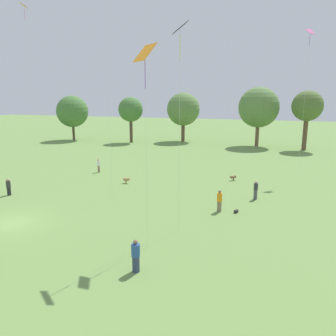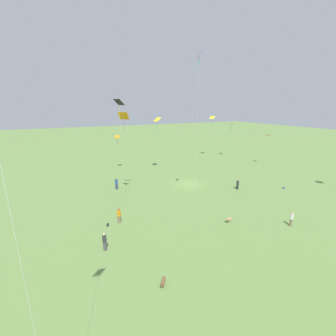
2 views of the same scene
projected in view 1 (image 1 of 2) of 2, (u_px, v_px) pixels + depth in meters
The scene contains 18 objects.
ground_plane at pixel (12, 223), 23.74m from camera, with size 240.00×240.00×0.00m, color #6B8E47.
tree_0 at pixel (72, 111), 68.71m from camera, with size 6.57×6.57×9.33m.
tree_1 at pixel (131, 110), 64.94m from camera, with size 4.86×4.86×9.01m.
tree_2 at pixel (183, 109), 66.54m from camera, with size 6.65×6.65×9.90m.
tree_3 at pixel (259, 107), 59.60m from camera, with size 7.33×7.33×10.82m.
tree_4 at pixel (307, 107), 55.19m from camera, with size 5.14×5.14×10.09m.
person_0 at pixel (99, 166), 39.70m from camera, with size 0.36×0.36×1.65m.
person_1 at pixel (9, 187), 30.36m from camera, with size 0.46×0.46×1.61m.
person_2 at pixel (256, 190), 29.17m from camera, with size 0.43×0.43×1.71m.
person_3 at pixel (219, 201), 26.00m from camera, with size 0.54×0.54×1.76m.
person_4 at pixel (136, 256), 16.98m from camera, with size 0.51×0.51×1.78m.
kite_0 at pixel (310, 40), 36.16m from camera, with size 1.05×1.06×16.33m.
kite_2 at pixel (25, 14), 45.01m from camera, with size 1.36×1.41×21.54m.
kite_5 at pixel (180, 36), 19.85m from camera, with size 1.26×1.34×13.40m.
kite_8 at pixel (145, 58), 18.12m from camera, with size 1.56×1.47×11.85m.
dog_0 at pixel (233, 177), 35.88m from camera, with size 0.65×0.76×0.54m.
dog_1 at pixel (127, 179), 34.68m from camera, with size 0.71×0.36×0.62m.
picnic_bag_1 at pixel (236, 211), 25.83m from camera, with size 0.33×0.42×0.24m.
Camera 1 is at (18.23, -17.19, 8.94)m, focal length 35.00 mm.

